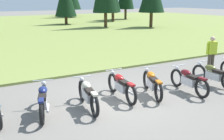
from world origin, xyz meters
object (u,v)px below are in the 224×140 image
Objects in this scene: motorcycle_maroon at (188,80)px; motorcycle_olive at (213,75)px; motorcycle_navy at (43,100)px; motorcycle_cream at (88,94)px; motorcycle_orange at (152,83)px; motorcycle_red at (121,86)px; rider_with_back_turned at (212,52)px.

motorcycle_olive is (1.36, 0.04, 0.00)m from motorcycle_maroon.
motorcycle_cream is at bearing -9.92° from motorcycle_navy.
motorcycle_red is at bearing 166.16° from motorcycle_orange.
motorcycle_olive is (3.79, -0.63, 0.00)m from motorcycle_red.
motorcycle_navy is 1.21× the size of rider_with_back_turned.
motorcycle_navy and motorcycle_maroon have the same top height.
motorcycle_orange is 2.72m from motorcycle_olive.
rider_with_back_turned is (4.10, 0.98, 0.51)m from motorcycle_orange.
motorcycle_olive is at bearing -7.62° from motorcycle_orange.
motorcycle_orange and motorcycle_olive have the same top height.
motorcycle_orange is 1.19× the size of rider_with_back_turned.
motorcycle_red is 3.85m from motorcycle_olive.
motorcycle_navy is 2.66m from motorcycle_red.
motorcycle_orange is (2.45, -0.05, 0.00)m from motorcycle_cream.
motorcycle_orange is at bearing -4.28° from motorcycle_navy.
motorcycle_red is at bearing -172.22° from rider_with_back_turned.
motorcycle_olive is at bearing -9.46° from motorcycle_red.
motorcycle_red and motorcycle_maroon have the same top height.
rider_with_back_turned reaches higher than motorcycle_orange.
rider_with_back_turned is (2.77, 1.39, 0.51)m from motorcycle_maroon.
motorcycle_maroon is at bearing -178.22° from motorcycle_olive.
motorcycle_red is (2.66, -0.01, 0.00)m from motorcycle_navy.
motorcycle_cream is at bearing -170.68° from motorcycle_red.
motorcycle_navy is 5.14m from motorcycle_maroon.
motorcycle_red is 1.00× the size of motorcycle_olive.
rider_with_back_turned is at bearing 26.53° from motorcycle_maroon.
rider_with_back_turned is (6.55, 0.93, 0.51)m from motorcycle_cream.
motorcycle_maroon is at bearing -15.51° from motorcycle_red.
motorcycle_olive is at bearing 1.78° from motorcycle_maroon.
motorcycle_navy is 0.96× the size of motorcycle_maroon.
motorcycle_maroon is 1.36m from motorcycle_olive.
motorcycle_orange is 0.95× the size of motorcycle_maroon.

